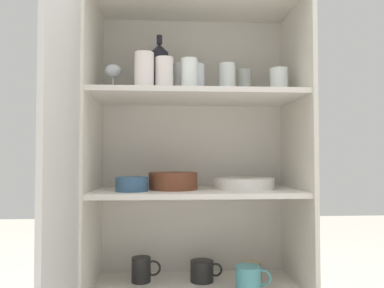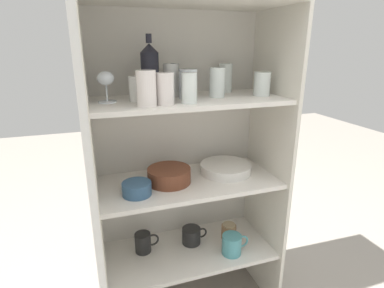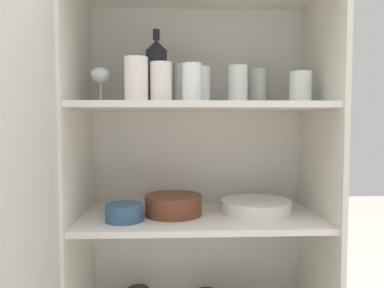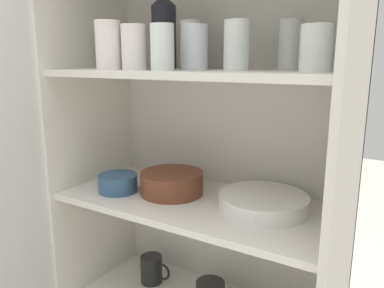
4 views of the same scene
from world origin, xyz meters
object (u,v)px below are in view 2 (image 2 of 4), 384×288
Objects in this scene: plate_stack_white at (226,168)px; mixing_bowl_large at (169,175)px; coffee_mug_primary at (143,242)px; serving_bowl_small at (137,188)px; storage_jar at (229,231)px; wine_bottle at (150,71)px.

mixing_bowl_large is (-0.30, -0.02, 0.02)m from plate_stack_white.
plate_stack_white reaches higher than coffee_mug_primary.
coffee_mug_primary is (0.03, 0.13, -0.37)m from serving_bowl_small.
serving_bowl_small is 0.39m from coffee_mug_primary.
plate_stack_white reaches higher than storage_jar.
serving_bowl_small reaches higher than storage_jar.
serving_bowl_small is 0.62m from storage_jar.
plate_stack_white is at bearing -3.62° from coffee_mug_primary.
serving_bowl_small reaches higher than plate_stack_white.
serving_bowl_small is at bearing -155.12° from mixing_bowl_large.
mixing_bowl_large is 2.42× the size of storage_jar.
wine_bottle reaches higher than mixing_bowl_large.
serving_bowl_small is at bearing -169.12° from storage_jar.
wine_bottle is 1.32× the size of mixing_bowl_large.
coffee_mug_primary is 1.48× the size of storage_jar.
wine_bottle reaches higher than plate_stack_white.
wine_bottle is 0.50m from serving_bowl_small.
mixing_bowl_large is at bearing -175.30° from plate_stack_white.
plate_stack_white is 0.47m from serving_bowl_small.
wine_bottle is 2.10× the size of serving_bowl_small.
wine_bottle is at bearing 51.16° from serving_bowl_small.
mixing_bowl_large reaches higher than storage_jar.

